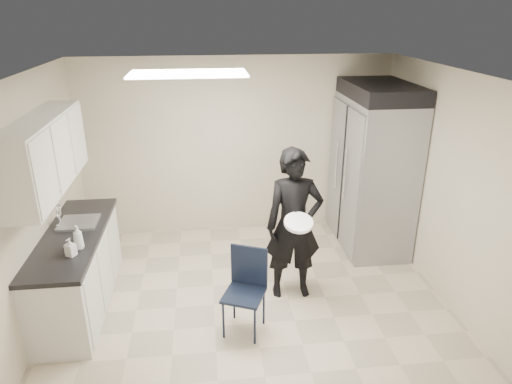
{
  "coord_description": "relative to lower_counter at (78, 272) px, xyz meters",
  "views": [
    {
      "loc": [
        -0.47,
        -4.43,
        3.2
      ],
      "look_at": [
        0.08,
        0.2,
        1.31
      ],
      "focal_mm": 32.0,
      "sensor_mm": 36.0,
      "label": 1
    }
  ],
  "objects": [
    {
      "name": "floor",
      "position": [
        1.95,
        -0.2,
        -0.43
      ],
      "size": [
        4.5,
        4.5,
        0.0
      ],
      "primitive_type": "plane",
      "color": "#B8A990",
      "rests_on": "ground"
    },
    {
      "name": "ceiling",
      "position": [
        1.95,
        -0.2,
        2.17
      ],
      "size": [
        4.5,
        4.5,
        0.0
      ],
      "primitive_type": "plane",
      "rotation": [
        3.14,
        0.0,
        0.0
      ],
      "color": "white",
      "rests_on": "back_wall"
    },
    {
      "name": "back_wall",
      "position": [
        1.95,
        1.8,
        0.87
      ],
      "size": [
        4.5,
        0.0,
        4.5
      ],
      "primitive_type": "plane",
      "rotation": [
        1.57,
        0.0,
        0.0
      ],
      "color": "#BCB29B",
      "rests_on": "floor"
    },
    {
      "name": "left_wall",
      "position": [
        -0.3,
        -0.2,
        0.87
      ],
      "size": [
        0.0,
        4.0,
        4.0
      ],
      "primitive_type": "plane",
      "rotation": [
        1.57,
        0.0,
        1.57
      ],
      "color": "#BCB29B",
      "rests_on": "floor"
    },
    {
      "name": "right_wall",
      "position": [
        4.2,
        -0.2,
        0.87
      ],
      "size": [
        0.0,
        4.0,
        4.0
      ],
      "primitive_type": "plane",
      "rotation": [
        1.57,
        0.0,
        -1.57
      ],
      "color": "#BCB29B",
      "rests_on": "floor"
    },
    {
      "name": "ceiling_panel",
      "position": [
        1.35,
        0.2,
        2.14
      ],
      "size": [
        1.2,
        0.6,
        0.02
      ],
      "primitive_type": "cube",
      "color": "white",
      "rests_on": "ceiling"
    },
    {
      "name": "lower_counter",
      "position": [
        0.0,
        0.0,
        0.0
      ],
      "size": [
        0.6,
        1.9,
        0.86
      ],
      "primitive_type": "cube",
      "color": "silver",
      "rests_on": "floor"
    },
    {
      "name": "countertop",
      "position": [
        0.0,
        0.0,
        0.46
      ],
      "size": [
        0.64,
        1.95,
        0.05
      ],
      "primitive_type": "cube",
      "color": "black",
      "rests_on": "lower_counter"
    },
    {
      "name": "sink",
      "position": [
        0.02,
        0.25,
        0.44
      ],
      "size": [
        0.42,
        0.4,
        0.14
      ],
      "primitive_type": "cube",
      "color": "gray",
      "rests_on": "countertop"
    },
    {
      "name": "faucet",
      "position": [
        -0.18,
        0.25,
        0.59
      ],
      "size": [
        0.02,
        0.02,
        0.24
      ],
      "primitive_type": "cylinder",
      "color": "silver",
      "rests_on": "countertop"
    },
    {
      "name": "upper_cabinets",
      "position": [
        -0.13,
        0.0,
        1.4
      ],
      "size": [
        0.35,
        1.8,
        0.75
      ],
      "primitive_type": "cube",
      "color": "silver",
      "rests_on": "left_wall"
    },
    {
      "name": "towel_dispenser",
      "position": [
        -0.19,
        1.15,
        1.19
      ],
      "size": [
        0.22,
        0.3,
        0.35
      ],
      "primitive_type": "cube",
      "color": "black",
      "rests_on": "left_wall"
    },
    {
      "name": "notice_sticker_left",
      "position": [
        -0.29,
        -0.1,
        0.79
      ],
      "size": [
        0.0,
        0.12,
        0.07
      ],
      "primitive_type": "cube",
      "color": "yellow",
      "rests_on": "left_wall"
    },
    {
      "name": "notice_sticker_right",
      "position": [
        -0.29,
        0.1,
        0.75
      ],
      "size": [
        0.0,
        0.12,
        0.07
      ],
      "primitive_type": "cube",
      "color": "yellow",
      "rests_on": "left_wall"
    },
    {
      "name": "commercial_fridge",
      "position": [
        3.78,
        1.07,
        0.62
      ],
      "size": [
        0.8,
        1.35,
        2.1
      ],
      "primitive_type": "cube",
      "color": "gray",
      "rests_on": "floor"
    },
    {
      "name": "fridge_compressor",
      "position": [
        3.78,
        1.07,
        1.77
      ],
      "size": [
        0.8,
        1.35,
        0.2
      ],
      "primitive_type": "cube",
      "color": "black",
      "rests_on": "commercial_fridge"
    },
    {
      "name": "folding_chair",
      "position": [
        1.82,
        -0.69,
        0.02
      ],
      "size": [
        0.52,
        0.52,
        0.89
      ],
      "primitive_type": "cube",
      "rotation": [
        0.0,
        0.0,
        -0.41
      ],
      "color": "black",
      "rests_on": "floor"
    },
    {
      "name": "man_tuxedo",
      "position": [
        2.46,
        -0.05,
        0.47
      ],
      "size": [
        0.66,
        0.45,
        1.8
      ],
      "primitive_type": "imported",
      "rotation": [
        0.0,
        0.0,
        -0.01
      ],
      "color": "black",
      "rests_on": "floor"
    },
    {
      "name": "bucket_lid",
      "position": [
        2.45,
        -0.3,
        0.62
      ],
      "size": [
        0.32,
        0.32,
        0.04
      ],
      "primitive_type": "cylinder",
      "rotation": [
        0.0,
        0.0,
        -0.01
      ],
      "color": "silver",
      "rests_on": "man_tuxedo"
    },
    {
      "name": "soap_bottle_a",
      "position": [
        0.17,
        -0.34,
        0.61
      ],
      "size": [
        0.14,
        0.14,
        0.26
      ],
      "primitive_type": "imported",
      "rotation": [
        0.0,
        0.0,
        0.56
      ],
      "color": "silver",
      "rests_on": "countertop"
    },
    {
      "name": "soap_bottle_b",
      "position": [
        0.12,
        -0.48,
        0.57
      ],
      "size": [
        0.12,
        0.12,
        0.19
      ],
      "primitive_type": "imported",
      "rotation": [
        0.0,
        0.0,
        -0.48
      ],
      "color": "#9E9EA9",
      "rests_on": "countertop"
    }
  ]
}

